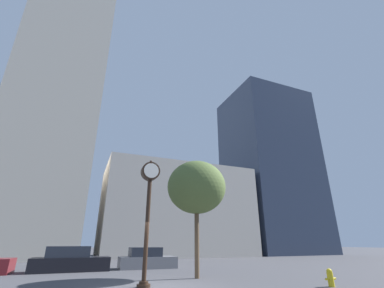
{
  "coord_description": "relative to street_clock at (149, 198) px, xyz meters",
  "views": [
    {
      "loc": [
        -3.33,
        -11.28,
        1.67
      ],
      "look_at": [
        5.78,
        10.8,
        10.88
      ],
      "focal_mm": 24.0,
      "sensor_mm": 36.0,
      "label": 1
    }
  ],
  "objects": [
    {
      "name": "ground_plane",
      "position": [
        0.7,
        -0.18,
        -3.55
      ],
      "size": [
        200.0,
        200.0,
        0.0
      ],
      "primitive_type": "plane",
      "color": "#424247"
    },
    {
      "name": "building_tall_tower",
      "position": [
        -7.55,
        23.82,
        14.45
      ],
      "size": [
        10.24,
        12.0,
        36.0
      ],
      "color": "beige",
      "rests_on": "ground_plane"
    },
    {
      "name": "building_storefront_row",
      "position": [
        9.27,
        23.82,
        2.19
      ],
      "size": [
        19.65,
        12.0,
        11.48
      ],
      "color": "beige",
      "rests_on": "ground_plane"
    },
    {
      "name": "building_glass_modern",
      "position": [
        26.68,
        23.82,
        10.26
      ],
      "size": [
        13.43,
        12.0,
        27.62
      ],
      "color": "#2D384C",
      "rests_on": "ground_plane"
    },
    {
      "name": "street_clock",
      "position": [
        0.0,
        0.0,
        0.0
      ],
      "size": [
        0.84,
        0.55,
        5.3
      ],
      "color": "black",
      "rests_on": "ground_plane"
    },
    {
      "name": "car_black",
      "position": [
        -2.96,
        7.74,
        -2.94
      ],
      "size": [
        4.58,
        1.79,
        1.47
      ],
      "rotation": [
        0.0,
        0.0,
        0.01
      ],
      "color": "black",
      "rests_on": "ground_plane"
    },
    {
      "name": "car_grey",
      "position": [
        1.96,
        8.04,
        -2.98
      ],
      "size": [
        3.95,
        2.03,
        1.37
      ],
      "rotation": [
        0.0,
        0.0,
        -0.03
      ],
      "color": "slate",
      "rests_on": "ground_plane"
    },
    {
      "name": "fire_hydrant_near",
      "position": [
        7.1,
        -2.75,
        -3.21
      ],
      "size": [
        0.54,
        0.24,
        0.67
      ],
      "color": "yellow",
      "rests_on": "ground_plane"
    },
    {
      "name": "bare_tree",
      "position": [
        3.09,
        1.73,
        1.04
      ],
      "size": [
        3.27,
        3.27,
        6.08
      ],
      "color": "brown",
      "rests_on": "ground_plane"
    }
  ]
}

